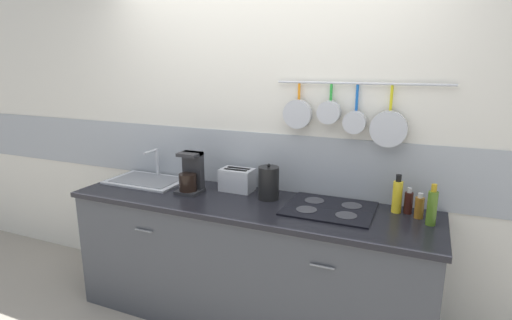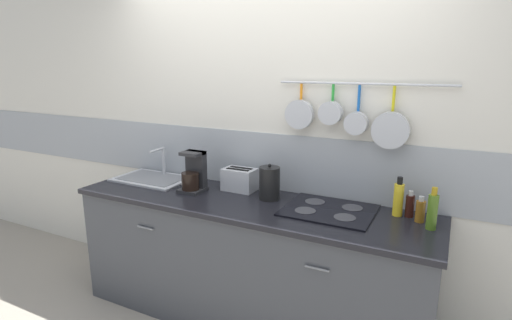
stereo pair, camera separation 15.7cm
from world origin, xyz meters
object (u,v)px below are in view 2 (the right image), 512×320
bottle_cooking_wine (398,199)px  bottle_dish_soap (410,205)px  coffee_maker (194,175)px  toaster (240,179)px  bottle_olive_oil (420,211)px  kettle (270,183)px  bottle_sesame_oil (432,211)px

bottle_cooking_wine → bottle_dish_soap: 0.08m
coffee_maker → toaster: (0.29, 0.17, -0.04)m
bottle_dish_soap → bottle_olive_oil: bearing=-41.5°
kettle → bottle_dish_soap: size_ratio=1.52×
coffee_maker → kettle: (0.58, 0.09, -0.01)m
toaster → kettle: bearing=-15.5°
bottle_cooking_wine → bottle_olive_oil: 0.15m
bottle_dish_soap → bottle_cooking_wine: bearing=-170.8°
toaster → bottle_dish_soap: size_ratio=1.54×
bottle_cooking_wine → bottle_dish_soap: bottle_cooking_wine is taller
coffee_maker → bottle_dish_soap: bearing=6.9°
toaster → bottle_sesame_oil: 1.34m
coffee_maker → kettle: bearing=9.0°
coffee_maker → toaster: 0.34m
bottle_sesame_oil → kettle: bearing=177.0°
coffee_maker → bottle_olive_oil: 1.56m
bottle_cooking_wine → bottle_sesame_oil: same height
bottle_cooking_wine → bottle_dish_soap: (0.07, 0.01, -0.04)m
coffee_maker → toaster: size_ratio=1.16×
bottle_olive_oil → coffee_maker: bearing=-175.5°
coffee_maker → bottle_sesame_oil: coffee_maker is taller
coffee_maker → bottle_sesame_oil: bearing=1.3°
bottle_dish_soap → bottle_sesame_oil: 0.20m
bottle_cooking_wine → kettle: bearing=-174.7°
coffee_maker → bottle_cooking_wine: size_ratio=1.20×
bottle_cooking_wine → bottle_dish_soap: size_ratio=1.49×
bottle_dish_soap → bottle_sesame_oil: size_ratio=0.67×
bottle_olive_oil → toaster: bearing=177.9°
kettle → bottle_olive_oil: (0.98, 0.03, -0.04)m
toaster → coffee_maker: bearing=-150.1°
bottle_sesame_oil → coffee_maker: bearing=-178.7°
bottle_dish_soap → coffee_maker: bearing=-173.1°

